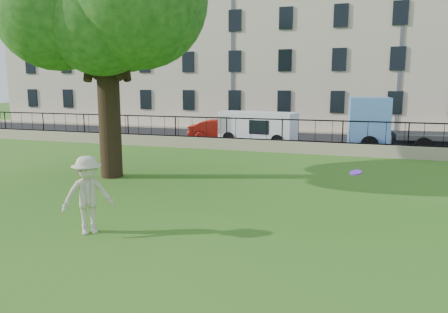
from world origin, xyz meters
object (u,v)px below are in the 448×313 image
(frisbee, at_px, (356,172))
(red_sedan, at_px, (221,130))
(man, at_px, (88,195))
(white_van, at_px, (258,128))
(blue_truck, at_px, (416,125))

(frisbee, relative_size, red_sedan, 0.07)
(frisbee, bearing_deg, man, -162.81)
(frisbee, height_order, white_van, white_van)
(man, distance_m, red_sedan, 17.27)
(man, bearing_deg, white_van, 43.07)
(man, bearing_deg, blue_truck, 15.16)
(white_van, bearing_deg, red_sedan, 175.32)
(man, xyz_separation_m, white_van, (-0.06, 16.53, -0.00))
(frisbee, height_order, red_sedan, frisbee)
(red_sedan, xyz_separation_m, blue_truck, (11.00, -1.00, 0.75))
(red_sedan, xyz_separation_m, white_van, (2.50, -0.54, 0.28))
(frisbee, xyz_separation_m, blue_truck, (2.50, 14.24, -0.10))
(red_sedan, bearing_deg, man, -179.05)
(frisbee, xyz_separation_m, red_sedan, (-8.50, 15.24, -0.85))
(blue_truck, bearing_deg, man, -123.05)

